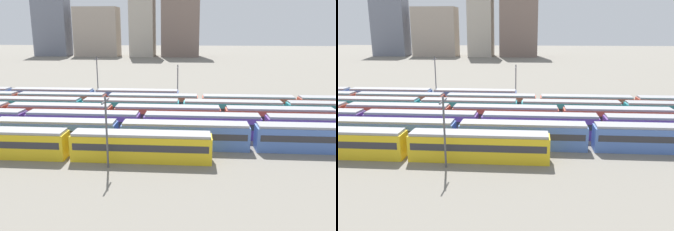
% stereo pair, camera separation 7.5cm
% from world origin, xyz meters
% --- Properties ---
extents(train_track_0, '(55.80, 3.06, 3.75)m').
position_xyz_m(train_track_0, '(13.62, 0.00, 1.90)').
color(train_track_0, yellow).
rests_on(train_track_0, ground_plane).
extents(train_track_1, '(93.60, 3.06, 3.75)m').
position_xyz_m(train_track_1, '(37.98, 5.20, 1.90)').
color(train_track_1, '#4C70BC').
rests_on(train_track_1, ground_plane).
extents(train_track_2, '(93.60, 3.06, 3.75)m').
position_xyz_m(train_track_2, '(40.46, 10.40, 1.90)').
color(train_track_2, '#6B429E').
rests_on(train_track_2, ground_plane).
extents(train_track_3, '(112.50, 3.06, 3.75)m').
position_xyz_m(train_track_3, '(44.13, 15.60, 1.90)').
color(train_track_3, '#BC4C38').
rests_on(train_track_3, ground_plane).
extents(train_track_4, '(93.60, 3.06, 3.75)m').
position_xyz_m(train_track_4, '(27.40, 20.80, 1.90)').
color(train_track_4, teal).
rests_on(train_track_4, ground_plane).
extents(train_track_5, '(112.50, 3.06, 3.75)m').
position_xyz_m(train_track_5, '(40.42, 26.00, 1.90)').
color(train_track_5, '#BC4C38').
rests_on(train_track_5, ground_plane).
extents(train_track_6, '(55.80, 3.06, 3.75)m').
position_xyz_m(train_track_6, '(7.92, 31.20, 1.90)').
color(train_track_6, '#4C70BC').
rests_on(train_track_6, ground_plane).
extents(catenary_pole_0, '(0.24, 3.20, 8.93)m').
position_xyz_m(catenary_pole_0, '(28.78, -2.77, 4.99)').
color(catenary_pole_0, '#4C4C51').
rests_on(catenary_pole_0, ground_plane).
extents(catenary_pole_1, '(0.24, 3.20, 10.54)m').
position_xyz_m(catenary_pole_1, '(17.29, 34.43, 5.83)').
color(catenary_pole_1, '#4C4C51').
rests_on(catenary_pole_1, ground_plane).
extents(catenary_pole_3, '(0.24, 3.20, 8.90)m').
position_xyz_m(catenary_pole_3, '(35.55, 34.15, 4.98)').
color(catenary_pole_3, '#4C4C51').
rests_on(catenary_pole_3, ground_plane).
extents(distant_building_0, '(20.61, 12.58, 40.64)m').
position_xyz_m(distant_building_0, '(-49.70, 172.42, 20.32)').
color(distant_building_0, slate).
rests_on(distant_building_0, ground_plane).
extents(distant_building_1, '(26.62, 14.29, 29.49)m').
position_xyz_m(distant_building_1, '(-21.05, 172.42, 14.74)').
color(distant_building_1, '#A89989').
rests_on(distant_building_1, ground_plane).
extents(distant_building_2, '(14.25, 18.26, 53.73)m').
position_xyz_m(distant_building_2, '(7.42, 172.42, 26.87)').
color(distant_building_2, '#B2A899').
rests_on(distant_building_2, ground_plane).
extents(distant_building_3, '(22.64, 15.17, 46.75)m').
position_xyz_m(distant_building_3, '(30.64, 172.42, 23.38)').
color(distant_building_3, '#7A665B').
rests_on(distant_building_3, ground_plane).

